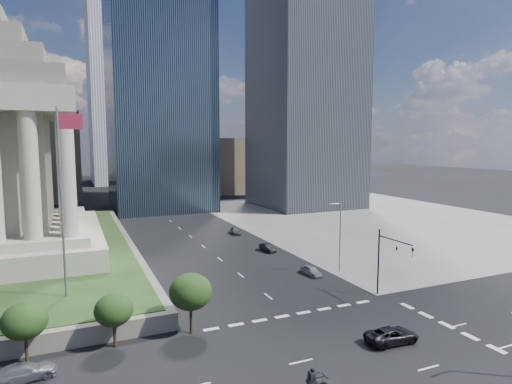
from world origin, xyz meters
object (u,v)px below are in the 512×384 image
motorcycle_trail (311,383)px  pickup_truck (392,335)px  traffic_signal_ne (389,255)px  street_lamp_north (339,233)px  suv_grey (25,372)px  parked_sedan_near (311,271)px  parked_sedan_mid (268,248)px  flagpole (63,192)px  parked_sedan_far (236,230)px

motorcycle_trail → pickup_truck: bearing=23.3°
pickup_truck → traffic_signal_ne: bearing=-35.8°
street_lamp_north → suv_grey: size_ratio=2.16×
pickup_truck → parked_sedan_near: (3.68, 20.44, -0.06)m
parked_sedan_near → parked_sedan_mid: size_ratio=0.98×
flagpole → parked_sedan_far: size_ratio=4.88×
parked_sedan_near → motorcycle_trail: (-14.82, -24.80, 0.44)m
traffic_signal_ne → pickup_truck: traffic_signal_ne is taller
traffic_signal_ne → parked_sedan_far: bearing=94.9°
parked_sedan_near → traffic_signal_ne: bearing=-76.1°
traffic_signal_ne → parked_sedan_far: (-3.50, 41.08, -4.55)m
traffic_signal_ne → street_lamp_north: 11.34m
pickup_truck → motorcycle_trail: size_ratio=1.75×
suv_grey → parked_sedan_far: bearing=-47.2°
street_lamp_north → parked_sedan_mid: street_lamp_north is taller
traffic_signal_ne → parked_sedan_far: size_ratio=1.95×
flagpole → motorcycle_trail: 30.97m
pickup_truck → motorcycle_trail: 11.97m
street_lamp_north → parked_sedan_near: (-4.33, 0.17, -5.02)m
parked_sedan_mid → parked_sedan_near: bearing=-95.1°
parked_sedan_far → motorcycle_trail: size_ratio=1.42×
flagpole → parked_sedan_far: 45.29m
pickup_truck → suv_grey: bearing=81.2°
street_lamp_north → parked_sedan_far: (-4.33, 29.77, -4.96)m
parked_sedan_near → parked_sedan_mid: bearing=86.9°
traffic_signal_ne → street_lamp_north: bearing=85.8°
pickup_truck → street_lamp_north: bearing=-18.6°
parked_sedan_near → parked_sedan_far: parked_sedan_far is taller
pickup_truck → motorcycle_trail: motorcycle_trail is taller
pickup_truck → motorcycle_trail: (-11.14, -4.36, 0.38)m
suv_grey → parked_sedan_mid: (33.91, 28.46, -0.04)m
street_lamp_north → flagpole: bearing=-178.4°
traffic_signal_ne → suv_grey: (-37.41, -2.70, -4.58)m
traffic_signal_ne → pickup_truck: 12.36m
flagpole → pickup_truck: bearing=-35.4°
street_lamp_north → parked_sedan_mid: size_ratio=2.62×
suv_grey → parked_sedan_far: parked_sedan_far is taller
parked_sedan_far → flagpole: bearing=-125.9°
flagpole → suv_grey: flagpole is taller
suv_grey → parked_sedan_far: size_ratio=1.13×
traffic_signal_ne → flagpole: bearing=163.3°
flagpole → parked_sedan_mid: flagpole is taller
suv_grey → parked_sedan_near: size_ratio=1.23×
pickup_truck → parked_sedan_mid: 34.92m
flagpole → parked_sedan_near: 33.28m
parked_sedan_near → suv_grey: bearing=-160.4°
motorcycle_trail → parked_sedan_near: bearing=61.1°
parked_sedan_mid → parked_sedan_far: parked_sedan_far is taller
flagpole → traffic_signal_ne: size_ratio=2.50×
parked_sedan_mid → parked_sedan_far: bearing=84.9°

